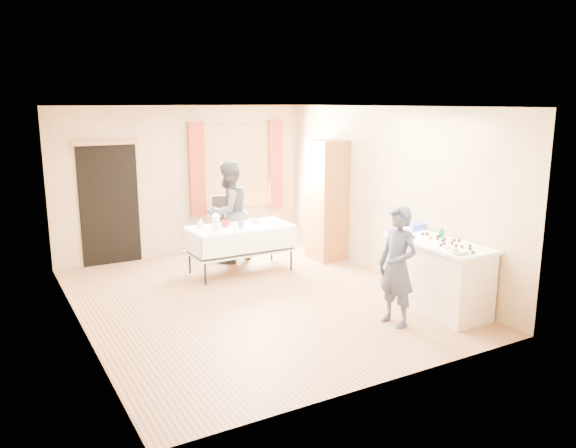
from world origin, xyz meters
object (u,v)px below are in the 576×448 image
girl (397,266)px  woman (228,212)px  party_table (240,245)px  cabinet (327,200)px  chair (227,238)px  counter (437,276)px

girl → woman: woman is taller
party_table → woman: (0.08, 0.64, 0.41)m
party_table → cabinet: bearing=0.1°
chair → girl: 3.96m
chair → girl: bearing=-66.6°
cabinet → chair: cabinet is taller
party_table → woman: woman is taller
chair → woman: bearing=-91.6°
cabinet → girl: size_ratio=1.39×
chair → woman: woman is taller
girl → chair: bearing=178.5°
party_table → woman: bearing=82.8°
cabinet → party_table: bearing=-180.0°
chair → girl: (0.54, -3.90, 0.42)m
counter → party_table: 3.15m
chair → woman: (-0.12, -0.38, 0.54)m
counter → party_table: bearing=118.9°
counter → girl: 0.84m
counter → party_table: size_ratio=0.89×
girl → woman: 3.59m
party_table → girl: (0.74, -2.89, 0.29)m
party_table → chair: 1.04m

